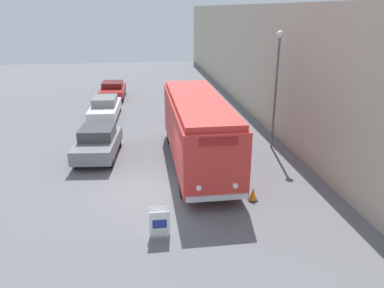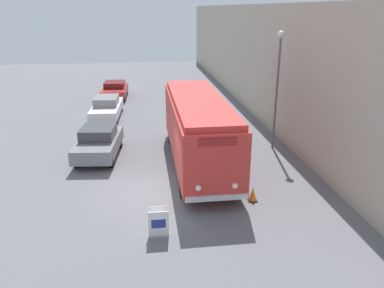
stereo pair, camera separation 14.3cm
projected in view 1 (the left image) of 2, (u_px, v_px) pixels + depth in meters
name	position (u px, v px, depth m)	size (l,w,h in m)	color
ground_plane	(156.00, 192.00, 15.51)	(80.00, 80.00, 0.00)	slate
building_wall_right	(262.00, 64.00, 24.53)	(0.30, 60.00, 7.45)	#B2A893
vintage_bus	(198.00, 128.00, 17.66)	(2.47, 9.41, 3.29)	black
sign_board	(160.00, 223.00, 12.33)	(0.68, 0.38, 1.03)	gray
streetlamp	(277.00, 74.00, 19.12)	(0.36, 0.36, 6.14)	#595E60
parked_car_near	(98.00, 142.00, 18.93)	(2.31, 4.31, 1.57)	black
parked_car_mid	(105.00, 107.00, 25.79)	(2.05, 4.81, 1.45)	black
parked_car_far	(113.00, 90.00, 31.42)	(2.09, 4.30, 1.38)	black
traffic_cone	(253.00, 194.00, 14.74)	(0.36, 0.36, 0.55)	black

